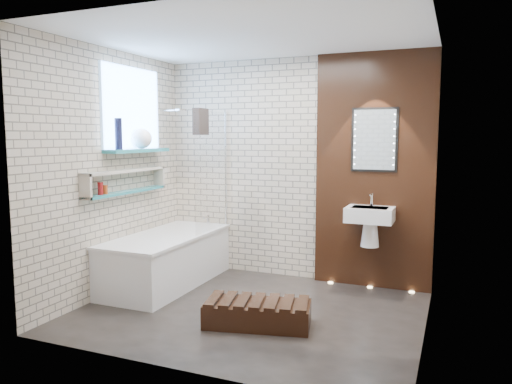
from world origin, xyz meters
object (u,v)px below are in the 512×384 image
at_px(bathtub, 167,259).
at_px(walnut_step, 258,314).
at_px(washbasin, 370,220).
at_px(led_mirror, 374,140).
at_px(bath_screen, 212,171).

bearing_deg(bathtub, walnut_step, -27.76).
height_order(washbasin, walnut_step, washbasin).
relative_size(washbasin, led_mirror, 0.83).
bearing_deg(bath_screen, led_mirror, 10.66).
distance_m(washbasin, led_mirror, 0.88).
bearing_deg(washbasin, walnut_step, -118.62).
relative_size(bathtub, led_mirror, 2.49).
distance_m(washbasin, walnut_step, 1.71).
xyz_separation_m(bathtub, led_mirror, (2.17, 0.78, 1.36)).
bearing_deg(walnut_step, bath_screen, 131.96).
height_order(led_mirror, walnut_step, led_mirror).
xyz_separation_m(bathtub, bath_screen, (0.35, 0.44, 0.99)).
distance_m(bath_screen, washbasin, 1.89).
xyz_separation_m(bath_screen, washbasin, (1.82, 0.18, -0.49)).
xyz_separation_m(bath_screen, led_mirror, (1.82, 0.34, 0.37)).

